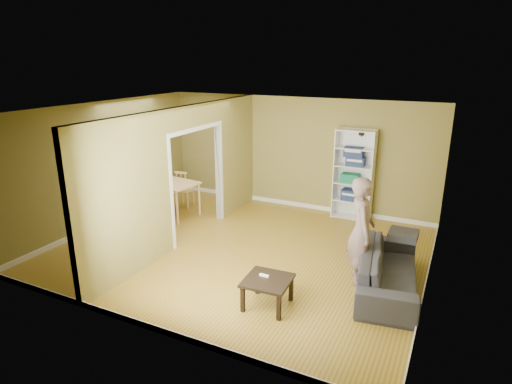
{
  "coord_description": "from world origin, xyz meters",
  "views": [
    {
      "loc": [
        3.46,
        -6.48,
        3.44
      ],
      "look_at": [
        0.2,
        0.2,
        1.1
      ],
      "focal_mm": 30.0,
      "sensor_mm": 36.0,
      "label": 1
    }
  ],
  "objects_px": {
    "dining_table": "(169,185)",
    "sofa": "(389,264)",
    "person": "(362,222)",
    "bookshelf": "(354,174)",
    "chair_far": "(185,188)",
    "coffee_table": "(268,283)",
    "chair_left": "(145,189)",
    "chair_near": "(157,202)"
  },
  "relations": [
    {
      "from": "person",
      "to": "bookshelf",
      "type": "distance_m",
      "value": 2.93
    },
    {
      "from": "coffee_table",
      "to": "dining_table",
      "type": "distance_m",
      "value": 4.35
    },
    {
      "from": "chair_left",
      "to": "bookshelf",
      "type": "bearing_deg",
      "value": 92.28
    },
    {
      "from": "chair_left",
      "to": "chair_far",
      "type": "relative_size",
      "value": 1.14
    },
    {
      "from": "person",
      "to": "chair_far",
      "type": "xyz_separation_m",
      "value": [
        -4.59,
        1.77,
        -0.56
      ]
    },
    {
      "from": "bookshelf",
      "to": "person",
      "type": "bearing_deg",
      "value": -74.08
    },
    {
      "from": "coffee_table",
      "to": "chair_left",
      "type": "xyz_separation_m",
      "value": [
        -4.3,
        2.48,
        0.15
      ]
    },
    {
      "from": "chair_left",
      "to": "person",
      "type": "bearing_deg",
      "value": 59.66
    },
    {
      "from": "dining_table",
      "to": "chair_left",
      "type": "distance_m",
      "value": 0.75
    },
    {
      "from": "sofa",
      "to": "bookshelf",
      "type": "distance_m",
      "value": 3.19
    },
    {
      "from": "sofa",
      "to": "dining_table",
      "type": "relative_size",
      "value": 1.74
    },
    {
      "from": "chair_far",
      "to": "dining_table",
      "type": "bearing_deg",
      "value": 85.38
    },
    {
      "from": "person",
      "to": "coffee_table",
      "type": "height_order",
      "value": "person"
    },
    {
      "from": "sofa",
      "to": "dining_table",
      "type": "height_order",
      "value": "sofa"
    },
    {
      "from": "person",
      "to": "bookshelf",
      "type": "relative_size",
      "value": 1.02
    },
    {
      "from": "chair_left",
      "to": "chair_far",
      "type": "xyz_separation_m",
      "value": [
        0.71,
        0.61,
        -0.06
      ]
    },
    {
      "from": "chair_far",
      "to": "sofa",
      "type": "bearing_deg",
      "value": 154.44
    },
    {
      "from": "sofa",
      "to": "bookshelf",
      "type": "bearing_deg",
      "value": 15.74
    },
    {
      "from": "coffee_table",
      "to": "chair_near",
      "type": "height_order",
      "value": "chair_near"
    },
    {
      "from": "person",
      "to": "coffee_table",
      "type": "bearing_deg",
      "value": 122.22
    },
    {
      "from": "coffee_table",
      "to": "chair_left",
      "type": "distance_m",
      "value": 4.97
    },
    {
      "from": "sofa",
      "to": "chair_far",
      "type": "xyz_separation_m",
      "value": [
        -5.06,
        1.81,
        0.04
      ]
    },
    {
      "from": "bookshelf",
      "to": "chair_near",
      "type": "bearing_deg",
      "value": -148.18
    },
    {
      "from": "coffee_table",
      "to": "person",
      "type": "bearing_deg",
      "value": 52.85
    },
    {
      "from": "person",
      "to": "dining_table",
      "type": "distance_m",
      "value": 4.72
    },
    {
      "from": "chair_left",
      "to": "chair_far",
      "type": "bearing_deg",
      "value": 112.5
    },
    {
      "from": "sofa",
      "to": "coffee_table",
      "type": "xyz_separation_m",
      "value": [
        -1.47,
        -1.28,
        -0.05
      ]
    },
    {
      "from": "dining_table",
      "to": "chair_near",
      "type": "distance_m",
      "value": 0.64
    },
    {
      "from": "sofa",
      "to": "chair_left",
      "type": "distance_m",
      "value": 5.89
    },
    {
      "from": "person",
      "to": "chair_left",
      "type": "relative_size",
      "value": 1.95
    },
    {
      "from": "bookshelf",
      "to": "chair_near",
      "type": "distance_m",
      "value": 4.33
    },
    {
      "from": "chair_near",
      "to": "dining_table",
      "type": "bearing_deg",
      "value": 80.79
    },
    {
      "from": "dining_table",
      "to": "chair_left",
      "type": "relative_size",
      "value": 1.2
    },
    {
      "from": "chair_left",
      "to": "chair_far",
      "type": "height_order",
      "value": "chair_left"
    },
    {
      "from": "person",
      "to": "chair_left",
      "type": "distance_m",
      "value": 5.45
    },
    {
      "from": "coffee_table",
      "to": "dining_table",
      "type": "height_order",
      "value": "dining_table"
    },
    {
      "from": "dining_table",
      "to": "sofa",
      "type": "bearing_deg",
      "value": -13.26
    },
    {
      "from": "sofa",
      "to": "chair_far",
      "type": "height_order",
      "value": "chair_far"
    },
    {
      "from": "sofa",
      "to": "bookshelf",
      "type": "xyz_separation_m",
      "value": [
        -1.27,
        2.86,
        0.59
      ]
    },
    {
      "from": "person",
      "to": "dining_table",
      "type": "xyz_separation_m",
      "value": [
        -4.57,
        1.15,
        -0.31
      ]
    },
    {
      "from": "bookshelf",
      "to": "dining_table",
      "type": "xyz_separation_m",
      "value": [
        -3.77,
        -1.67,
        -0.3
      ]
    },
    {
      "from": "bookshelf",
      "to": "chair_near",
      "type": "xyz_separation_m",
      "value": [
        -3.65,
        -2.27,
        -0.51
      ]
    }
  ]
}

